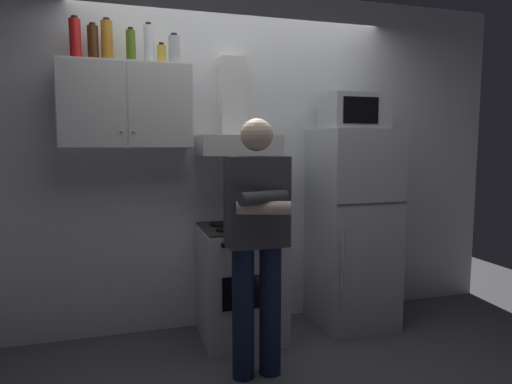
{
  "coord_description": "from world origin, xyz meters",
  "views": [
    {
      "loc": [
        -0.89,
        -2.97,
        1.48
      ],
      "look_at": [
        0.0,
        0.0,
        1.15
      ],
      "focal_mm": 31.27,
      "sensor_mm": 36.0,
      "label": 1
    }
  ],
  "objects_px": {
    "refrigerator": "(352,228)",
    "bottle_rum_dark": "(93,44)",
    "bottle_spice_jar": "(162,55)",
    "upper_cabinet": "(126,106)",
    "bottle_vodka_clear": "(149,44)",
    "microwave": "(354,112)",
    "bottle_soda_red": "(75,39)",
    "bottle_liquor_amber": "(107,42)",
    "stove_oven": "(240,282)",
    "cooking_pot": "(261,221)",
    "range_hood": "(236,129)",
    "bottle_canister_steel": "(174,50)",
    "person_standing": "(257,238)",
    "bottle_olive_oil": "(131,47)"
  },
  "relations": [
    {
      "from": "refrigerator",
      "to": "bottle_spice_jar",
      "type": "distance_m",
      "value": 2.0
    },
    {
      "from": "person_standing",
      "to": "range_hood",
      "type": "bearing_deg",
      "value": 86.09
    },
    {
      "from": "microwave",
      "to": "bottle_liquor_amber",
      "type": "relative_size",
      "value": 1.57
    },
    {
      "from": "stove_oven",
      "to": "bottle_liquor_amber",
      "type": "bearing_deg",
      "value": 170.37
    },
    {
      "from": "person_standing",
      "to": "cooking_pot",
      "type": "height_order",
      "value": "person_standing"
    },
    {
      "from": "bottle_spice_jar",
      "to": "bottle_rum_dark",
      "type": "bearing_deg",
      "value": 177.43
    },
    {
      "from": "cooking_pot",
      "to": "bottle_spice_jar",
      "type": "bearing_deg",
      "value": 159.96
    },
    {
      "from": "range_hood",
      "to": "bottle_vodka_clear",
      "type": "xyz_separation_m",
      "value": [
        -0.64,
        -0.01,
        0.59
      ]
    },
    {
      "from": "upper_cabinet",
      "to": "stove_oven",
      "type": "relative_size",
      "value": 1.03
    },
    {
      "from": "bottle_vodka_clear",
      "to": "bottle_spice_jar",
      "type": "distance_m",
      "value": 0.11
    },
    {
      "from": "cooking_pot",
      "to": "refrigerator",
      "type": "bearing_deg",
      "value": 8.32
    },
    {
      "from": "cooking_pot",
      "to": "bottle_liquor_amber",
      "type": "height_order",
      "value": "bottle_liquor_amber"
    },
    {
      "from": "stove_oven",
      "to": "cooking_pot",
      "type": "distance_m",
      "value": 0.52
    },
    {
      "from": "bottle_spice_jar",
      "to": "bottle_vodka_clear",
      "type": "bearing_deg",
      "value": -171.7
    },
    {
      "from": "cooking_pot",
      "to": "bottle_rum_dark",
      "type": "xyz_separation_m",
      "value": [
        -1.14,
        0.27,
        1.26
      ]
    },
    {
      "from": "microwave",
      "to": "bottle_spice_jar",
      "type": "relative_size",
      "value": 3.05
    },
    {
      "from": "bottle_spice_jar",
      "to": "upper_cabinet",
      "type": "bearing_deg",
      "value": -179.49
    },
    {
      "from": "refrigerator",
      "to": "bottle_canister_steel",
      "type": "xyz_separation_m",
      "value": [
        -1.41,
        0.12,
        1.36
      ]
    },
    {
      "from": "microwave",
      "to": "bottle_liquor_amber",
      "type": "height_order",
      "value": "bottle_liquor_amber"
    },
    {
      "from": "cooking_pot",
      "to": "stove_oven",
      "type": "bearing_deg",
      "value": 137.51
    },
    {
      "from": "range_hood",
      "to": "bottle_canister_steel",
      "type": "height_order",
      "value": "bottle_canister_steel"
    },
    {
      "from": "bottle_soda_red",
      "to": "bottle_spice_jar",
      "type": "distance_m",
      "value": 0.58
    },
    {
      "from": "range_hood",
      "to": "cooking_pot",
      "type": "distance_m",
      "value": 0.73
    },
    {
      "from": "upper_cabinet",
      "to": "person_standing",
      "type": "bearing_deg",
      "value": -44.26
    },
    {
      "from": "bottle_olive_oil",
      "to": "bottle_vodka_clear",
      "type": "bearing_deg",
      "value": -2.75
    },
    {
      "from": "bottle_canister_steel",
      "to": "bottle_soda_red",
      "type": "height_order",
      "value": "bottle_soda_red"
    },
    {
      "from": "range_hood",
      "to": "refrigerator",
      "type": "relative_size",
      "value": 0.47
    },
    {
      "from": "microwave",
      "to": "bottle_canister_steel",
      "type": "xyz_separation_m",
      "value": [
        -1.41,
        0.1,
        0.42
      ]
    },
    {
      "from": "range_hood",
      "to": "bottle_liquor_amber",
      "type": "height_order",
      "value": "bottle_liquor_amber"
    },
    {
      "from": "upper_cabinet",
      "to": "bottle_vodka_clear",
      "type": "bearing_deg",
      "value": -3.71
    },
    {
      "from": "microwave",
      "to": "bottle_soda_red",
      "type": "height_order",
      "value": "bottle_soda_red"
    },
    {
      "from": "stove_oven",
      "to": "bottle_olive_oil",
      "type": "height_order",
      "value": "bottle_olive_oil"
    },
    {
      "from": "refrigerator",
      "to": "bottle_rum_dark",
      "type": "height_order",
      "value": "bottle_rum_dark"
    },
    {
      "from": "refrigerator",
      "to": "bottle_rum_dark",
      "type": "relative_size",
      "value": 6.03
    },
    {
      "from": "range_hood",
      "to": "bottle_liquor_amber",
      "type": "relative_size",
      "value": 2.45
    },
    {
      "from": "person_standing",
      "to": "upper_cabinet",
      "type": "bearing_deg",
      "value": 135.74
    },
    {
      "from": "bottle_rum_dark",
      "to": "bottle_olive_oil",
      "type": "bearing_deg",
      "value": -6.29
    },
    {
      "from": "refrigerator",
      "to": "microwave",
      "type": "distance_m",
      "value": 0.94
    },
    {
      "from": "person_standing",
      "to": "bottle_vodka_clear",
      "type": "distance_m",
      "value": 1.59
    },
    {
      "from": "refrigerator",
      "to": "bottle_vodka_clear",
      "type": "xyz_separation_m",
      "value": [
        -1.58,
        0.11,
        1.39
      ]
    },
    {
      "from": "bottle_olive_oil",
      "to": "bottle_spice_jar",
      "type": "xyz_separation_m",
      "value": [
        0.21,
        0.01,
        -0.04
      ]
    },
    {
      "from": "stove_oven",
      "to": "bottle_soda_red",
      "type": "xyz_separation_m",
      "value": [
        -1.12,
        0.12,
        1.76
      ]
    },
    {
      "from": "upper_cabinet",
      "to": "cooking_pot",
      "type": "distance_m",
      "value": 1.27
    },
    {
      "from": "range_hood",
      "to": "bottle_rum_dark",
      "type": "xyz_separation_m",
      "value": [
        -1.01,
        0.02,
        0.58
      ]
    },
    {
      "from": "bottle_canister_steel",
      "to": "microwave",
      "type": "bearing_deg",
      "value": -4.01
    },
    {
      "from": "upper_cabinet",
      "to": "bottle_spice_jar",
      "type": "height_order",
      "value": "bottle_spice_jar"
    },
    {
      "from": "bottle_canister_steel",
      "to": "bottle_liquor_amber",
      "type": "distance_m",
      "value": 0.46
    },
    {
      "from": "bottle_liquor_amber",
      "to": "bottle_vodka_clear",
      "type": "height_order",
      "value": "bottle_liquor_amber"
    },
    {
      "from": "bottle_canister_steel",
      "to": "bottle_soda_red",
      "type": "distance_m",
      "value": 0.67
    },
    {
      "from": "stove_oven",
      "to": "bottle_spice_jar",
      "type": "bearing_deg",
      "value": 166.86
    }
  ]
}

